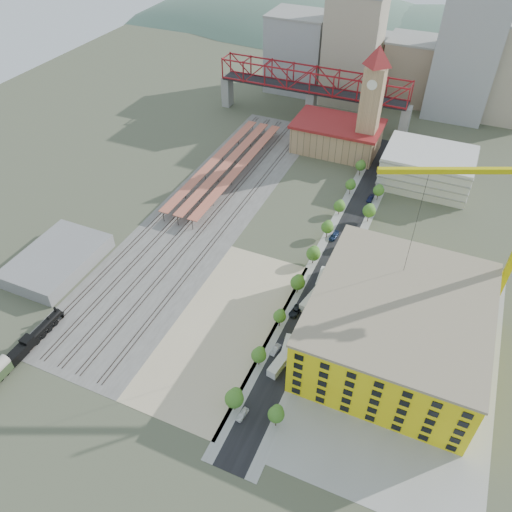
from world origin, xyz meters
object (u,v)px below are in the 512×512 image
at_px(site_trailer_d, 322,279).
at_px(car_0, 242,415).
at_px(site_trailer_b, 287,350).
at_px(construction_building, 397,325).
at_px(locomotive, 37,335).
at_px(site_trailer_a, 281,362).
at_px(site_trailer_c, 311,299).
at_px(clock_tower, 372,94).

xyz_separation_m(site_trailer_d, car_0, (-3.00, -53.73, -0.53)).
bearing_deg(site_trailer_b, site_trailer_d, 81.47).
height_order(construction_building, site_trailer_d, construction_building).
distance_m(locomotive, car_0, 63.03).
height_order(site_trailer_a, car_0, site_trailer_a).
height_order(site_trailer_c, site_trailer_d, site_trailer_c).
bearing_deg(construction_building, car_0, -128.90).
bearing_deg(site_trailer_b, locomotive, -168.53).
bearing_deg(site_trailer_b, site_trailer_c, 81.47).
bearing_deg(car_0, construction_building, 59.50).
bearing_deg(locomotive, construction_building, 22.03).
bearing_deg(construction_building, site_trailer_d, 145.62).
xyz_separation_m(site_trailer_a, site_trailer_d, (0.00, 35.69, -0.12)).
bearing_deg(car_0, site_trailer_a, 88.96).
bearing_deg(construction_building, site_trailer_a, -145.45).
relative_size(construction_building, site_trailer_d, 5.55).
distance_m(clock_tower, construction_building, 107.36).
distance_m(locomotive, site_trailer_b, 70.24).
relative_size(clock_tower, construction_building, 1.03).
height_order(site_trailer_d, car_0, site_trailer_d).
distance_m(construction_building, car_0, 46.99).
relative_size(locomotive, site_trailer_c, 2.12).
xyz_separation_m(construction_building, site_trailer_d, (-26.00, 17.79, -8.16)).
distance_m(site_trailer_c, site_trailer_d, 10.21).
relative_size(construction_building, locomotive, 2.31).
height_order(locomotive, site_trailer_b, locomotive).
height_order(clock_tower, site_trailer_c, clock_tower).
xyz_separation_m(locomotive, site_trailer_c, (66.00, 44.81, -0.63)).
xyz_separation_m(locomotive, car_0, (63.00, 1.28, -1.32)).
height_order(locomotive, site_trailer_a, locomotive).
xyz_separation_m(locomotive, site_trailer_d, (66.00, 55.01, -0.79)).
bearing_deg(locomotive, clock_tower, 67.09).
bearing_deg(construction_building, site_trailer_b, -153.07).
height_order(construction_building, site_trailer_c, construction_building).
relative_size(clock_tower, site_trailer_d, 5.70).
relative_size(site_trailer_c, car_0, 2.44).
xyz_separation_m(site_trailer_a, car_0, (-3.00, -18.04, -0.65)).
bearing_deg(site_trailer_a, clock_tower, 103.48).
distance_m(site_trailer_c, car_0, 43.63).
xyz_separation_m(clock_tower, site_trailer_b, (8.00, -113.20, -27.42)).
distance_m(site_trailer_a, site_trailer_b, 4.70).
distance_m(clock_tower, site_trailer_b, 116.75).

